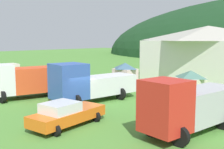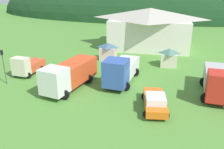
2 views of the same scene
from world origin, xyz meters
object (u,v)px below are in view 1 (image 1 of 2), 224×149
at_px(depot_building, 207,53).
at_px(service_pickup_orange, 66,114).
at_px(play_shed_pink, 125,74).
at_px(crane_truck_red, 188,105).
at_px(heavy_rig_white, 28,79).
at_px(play_shed_cream, 191,84).
at_px(traffic_cone_near_pickup, 7,101).
at_px(box_truck_blue, 88,83).
at_px(light_truck_cream, 22,75).

relative_size(depot_building, service_pickup_orange, 2.76).
bearing_deg(play_shed_pink, crane_truck_red, -36.07).
bearing_deg(heavy_rig_white, depot_building, 173.31).
relative_size(depot_building, play_shed_pink, 5.59).
distance_m(play_shed_cream, crane_truck_red, 10.21).
xyz_separation_m(service_pickup_orange, traffic_cone_near_pickup, (-9.86, 0.67, -0.83)).
bearing_deg(box_truck_blue, light_truck_cream, -85.11).
bearing_deg(play_shed_cream, service_pickup_orange, -96.28).
bearing_deg(heavy_rig_white, light_truck_cream, -99.96).
bearing_deg(light_truck_cream, traffic_cone_near_pickup, 59.43).
distance_m(play_shed_pink, light_truck_cream, 12.50).
xyz_separation_m(depot_building, service_pickup_orange, (2.09, -23.85, -2.88)).
bearing_deg(traffic_cone_near_pickup, heavy_rig_white, 89.07).
height_order(play_shed_pink, service_pickup_orange, play_shed_pink).
relative_size(light_truck_cream, crane_truck_red, 0.64).
distance_m(crane_truck_red, traffic_cone_near_pickup, 16.62).
bearing_deg(depot_building, crane_truck_red, -66.88).
bearing_deg(traffic_cone_near_pickup, light_truck_cream, 143.14).
distance_m(play_shed_pink, box_truck_blue, 9.65).
xyz_separation_m(play_shed_pink, service_pickup_orange, (7.89, -14.60, -0.57)).
height_order(light_truck_cream, service_pickup_orange, light_truck_cream).
bearing_deg(box_truck_blue, play_shed_pink, -151.75).
height_order(play_shed_cream, crane_truck_red, crane_truck_red).
bearing_deg(light_truck_cream, box_truck_blue, 94.72).
xyz_separation_m(play_shed_cream, light_truck_cream, (-18.41, -7.29, -0.15)).
xyz_separation_m(light_truck_cream, box_truck_blue, (12.64, -0.34, 0.50)).
xyz_separation_m(heavy_rig_white, box_truck_blue, (5.51, 2.76, -0.06)).
xyz_separation_m(box_truck_blue, traffic_cone_near_pickup, (-5.55, -4.97, -1.72)).
distance_m(play_shed_cream, play_shed_pink, 9.45).
height_order(play_shed_pink, traffic_cone_near_pickup, play_shed_pink).
bearing_deg(crane_truck_red, play_shed_cream, -145.74).
height_order(light_truck_cream, traffic_cone_near_pickup, light_truck_cream).
bearing_deg(play_shed_cream, traffic_cone_near_pickup, -131.94).
bearing_deg(depot_building, light_truck_cream, -129.75).
bearing_deg(service_pickup_orange, box_truck_blue, -150.03).
bearing_deg(heavy_rig_white, box_truck_blue, 130.14).
height_order(depot_building, box_truck_blue, depot_building).
height_order(depot_building, service_pickup_orange, depot_building).
bearing_deg(light_truck_cream, play_shed_cream, 117.89).
bearing_deg(heavy_rig_white, service_pickup_orange, 87.22).
distance_m(play_shed_cream, traffic_cone_near_pickup, 17.00).
relative_size(play_shed_cream, play_shed_pink, 0.98).
relative_size(play_shed_pink, crane_truck_red, 0.36).
distance_m(depot_building, play_shed_cream, 11.40).
relative_size(service_pickup_orange, traffic_cone_near_pickup, 9.41).
height_order(depot_building, traffic_cone_near_pickup, depot_building).
height_order(depot_building, play_shed_pink, depot_building).
bearing_deg(play_shed_cream, box_truck_blue, -127.10).
bearing_deg(box_truck_blue, traffic_cone_near_pickup, -41.71).
distance_m(play_shed_cream, heavy_rig_white, 15.35).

